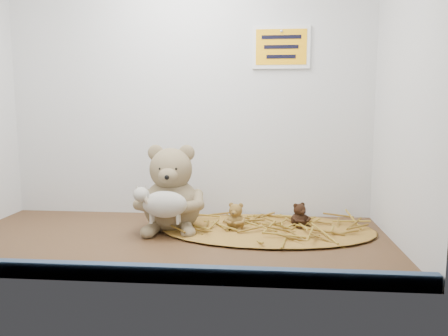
# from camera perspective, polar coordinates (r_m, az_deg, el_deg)

# --- Properties ---
(alcove_shell) EXTENTS (1.20, 0.60, 0.90)m
(alcove_shell) POSITION_cam_1_polar(r_m,az_deg,el_deg) (1.26, -6.32, 11.97)
(alcove_shell) COLOR #472E18
(alcove_shell) RESTS_ON ground
(front_rail) EXTENTS (1.19, 0.02, 0.04)m
(front_rail) POSITION_cam_1_polar(r_m,az_deg,el_deg) (0.95, -10.55, -13.31)
(front_rail) COLOR #364B68
(front_rail) RESTS_ON shelf_floor
(straw_bed) EXTENTS (0.63, 0.36, 0.01)m
(straw_bed) POSITION_cam_1_polar(r_m,az_deg,el_deg) (1.30, 5.72, -7.96)
(straw_bed) COLOR olive
(straw_bed) RESTS_ON shelf_floor
(main_teddy) EXTENTS (0.22, 0.23, 0.25)m
(main_teddy) POSITION_cam_1_polar(r_m,az_deg,el_deg) (1.29, -6.87, -2.56)
(main_teddy) COLOR #867552
(main_teddy) RESTS_ON shelf_floor
(toy_lamb) EXTENTS (0.16, 0.10, 0.10)m
(toy_lamb) POSITION_cam_1_polar(r_m,az_deg,el_deg) (1.21, -7.73, -4.74)
(toy_lamb) COLOR #BAB7A6
(toy_lamb) RESTS_ON main_teddy
(mini_teddy_tan) EXTENTS (0.08, 0.08, 0.08)m
(mini_teddy_tan) POSITION_cam_1_polar(r_m,az_deg,el_deg) (1.27, 1.55, -6.18)
(mini_teddy_tan) COLOR olive
(mini_teddy_tan) RESTS_ON straw_bed
(mini_teddy_brown) EXTENTS (0.08, 0.08, 0.07)m
(mini_teddy_brown) POSITION_cam_1_polar(r_m,az_deg,el_deg) (1.31, 9.79, -5.95)
(mini_teddy_brown) COLOR black
(mini_teddy_brown) RESTS_ON straw_bed
(wall_sign) EXTENTS (0.16, 0.01, 0.11)m
(wall_sign) POSITION_cam_1_polar(r_m,az_deg,el_deg) (1.45, 7.47, 15.38)
(wall_sign) COLOR orange
(wall_sign) RESTS_ON back_wall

